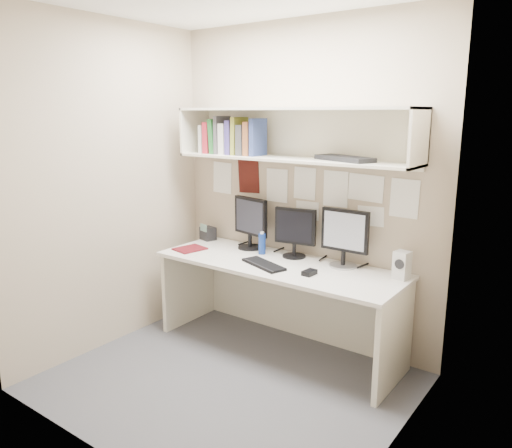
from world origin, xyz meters
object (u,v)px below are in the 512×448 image
Objects in this scene: monitor_center at (295,230)px; monitor_right at (345,235)px; desk at (278,306)px; speaker at (402,265)px; maroon_notebook at (190,249)px; desk_phone at (208,233)px; keyboard at (264,264)px; monitor_left at (250,221)px.

monitor_center is 0.91× the size of monitor_right.
desk is at bearing -103.59° from monitor_center.
monitor_center is 0.91m from speaker.
desk_phone is (-0.10, 0.35, 0.05)m from maroon_notebook.
monitor_right is (0.44, -0.00, 0.02)m from monitor_center.
keyboard is at bearing 11.91° from maroon_notebook.
desk_phone reaches higher than maroon_notebook.
keyboard is (0.39, -0.35, -0.23)m from monitor_left.
monitor_right is at bearing 25.86° from desk.
desk_phone is (-0.49, -0.00, -0.18)m from monitor_left.
speaker reaches higher than desk_phone.
monitor_center is at bearing 15.41° from desk_phone.
desk is at bearing 89.76° from keyboard.
monitor_right is 0.66m from keyboard.
speaker is 0.82× the size of maroon_notebook.
monitor_center is at bearing 86.65° from desk.
desk_phone is (-1.38, -0.00, -0.18)m from monitor_right.
desk is at bearing -154.01° from monitor_right.
monitor_left is 2.83× the size of desk_phone.
keyboard is at bearing -110.28° from monitor_center.
maroon_notebook is (-0.84, -0.35, -0.22)m from monitor_center.
maroon_notebook is 0.37m from desk_phone.
speaker is 1.28× the size of desk_phone.
monitor_center is at bearing -173.49° from speaker.
monitor_center is 1.64× the size of maroon_notebook.
monitor_right is 1.81× the size of maroon_notebook.
desk is 0.40m from keyboard.
desk is 0.92m from maroon_notebook.
keyboard is 1.02m from speaker.
speaker is (1.35, -0.02, -0.14)m from monitor_left.
monitor_center reaches higher than maroon_notebook.
keyboard is at bearing -110.52° from desk.
speaker reaches higher than keyboard.
speaker is at bearing 38.98° from keyboard.
keyboard is at bearing -30.35° from monitor_left.
speaker is at bearing -11.80° from monitor_center.
maroon_notebook is at bearing -126.46° from monitor_left.
maroon_notebook is 1.57× the size of desk_phone.
monitor_right reaches higher than keyboard.
monitor_center reaches higher than desk_phone.
monitor_center reaches higher than speaker.
keyboard is at bearing -144.89° from monitor_right.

